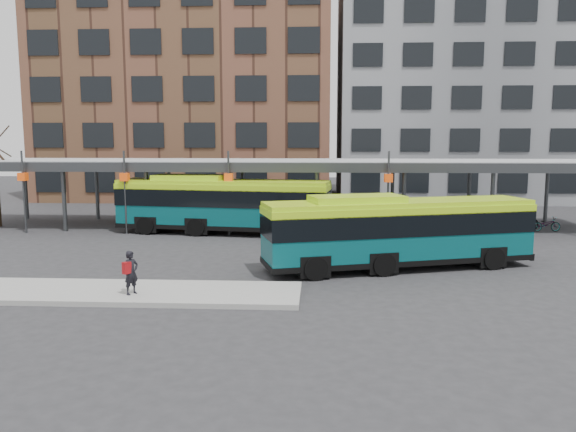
{
  "coord_description": "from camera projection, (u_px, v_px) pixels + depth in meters",
  "views": [
    {
      "loc": [
        2.11,
        -21.86,
        5.43
      ],
      "look_at": [
        0.65,
        4.7,
        1.8
      ],
      "focal_mm": 35.0,
      "sensor_mm": 36.0,
      "label": 1
    }
  ],
  "objects": [
    {
      "name": "pedestrian",
      "position": [
        131.0,
        272.0,
        19.1
      ],
      "size": [
        0.6,
        0.66,
        1.51
      ],
      "rotation": [
        0.0,
        0.0,
        0.99
      ],
      "color": "black",
      "rests_on": "boarding_island"
    },
    {
      "name": "bus_front",
      "position": [
        398.0,
        230.0,
        23.6
      ],
      "size": [
        11.66,
        5.64,
        3.16
      ],
      "rotation": [
        0.0,
        0.0,
        0.29
      ],
      "color": "#074A4F",
      "rests_on": "ground"
    },
    {
      "name": "building_brick",
      "position": [
        192.0,
        80.0,
        53.19
      ],
      "size": [
        26.0,
        14.0,
        22.0
      ],
      "primitive_type": "cube",
      "color": "brown",
      "rests_on": "ground"
    },
    {
      "name": "boarding_island",
      "position": [
        102.0,
        292.0,
        19.79
      ],
      "size": [
        14.0,
        3.0,
        0.18
      ],
      "primitive_type": "cube",
      "color": "gray",
      "rests_on": "ground"
    },
    {
      "name": "bike_rack",
      "position": [
        502.0,
        223.0,
        33.59
      ],
      "size": [
        6.6,
        1.22,
        1.06
      ],
      "color": "slate",
      "rests_on": "ground"
    },
    {
      "name": "ground",
      "position": [
        265.0,
        276.0,
        22.48
      ],
      "size": [
        120.0,
        120.0,
        0.0
      ],
      "primitive_type": "plane",
      "color": "#28282B",
      "rests_on": "ground"
    },
    {
      "name": "canopy",
      "position": [
        284.0,
        164.0,
        34.68
      ],
      "size": [
        40.0,
        6.53,
        4.8
      ],
      "color": "#999B9E",
      "rests_on": "ground"
    },
    {
      "name": "building_grey",
      "position": [
        469.0,
        90.0,
        51.92
      ],
      "size": [
        24.0,
        14.0,
        20.0
      ],
      "primitive_type": "cube",
      "color": "slate",
      "rests_on": "ground"
    },
    {
      "name": "bus_rear",
      "position": [
        222.0,
        203.0,
        32.52
      ],
      "size": [
        12.56,
        4.29,
        3.4
      ],
      "rotation": [
        0.0,
        0.0,
        -0.14
      ],
      "color": "#074A4F",
      "rests_on": "ground"
    }
  ]
}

